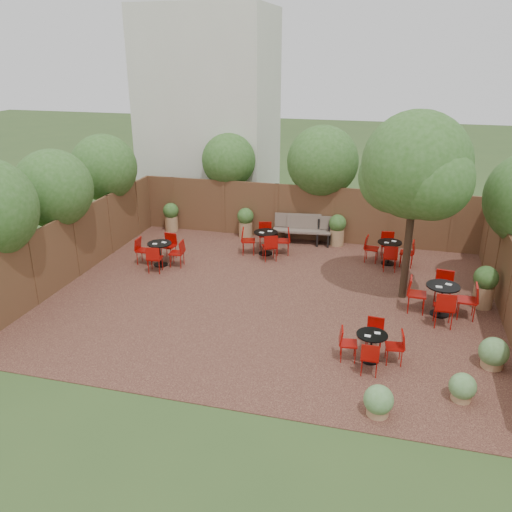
# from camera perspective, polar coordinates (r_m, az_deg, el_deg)

# --- Properties ---
(ground) EXTENTS (80.00, 80.00, 0.00)m
(ground) POSITION_cam_1_polar(r_m,az_deg,el_deg) (14.81, 1.65, -4.49)
(ground) COLOR #354F23
(ground) RESTS_ON ground
(courtyard_paving) EXTENTS (12.00, 10.00, 0.02)m
(courtyard_paving) POSITION_cam_1_polar(r_m,az_deg,el_deg) (14.81, 1.65, -4.46)
(courtyard_paving) COLOR #341815
(courtyard_paving) RESTS_ON ground
(fence_back) EXTENTS (12.00, 0.08, 2.00)m
(fence_back) POSITION_cam_1_polar(r_m,az_deg,el_deg) (19.04, 5.16, 4.61)
(fence_back) COLOR brown
(fence_back) RESTS_ON ground
(fence_left) EXTENTS (0.08, 10.00, 2.00)m
(fence_left) POSITION_cam_1_polar(r_m,az_deg,el_deg) (16.72, -18.75, 1.13)
(fence_left) COLOR brown
(fence_left) RESTS_ON ground
(fence_right) EXTENTS (0.08, 10.00, 2.00)m
(fence_right) POSITION_cam_1_polar(r_m,az_deg,el_deg) (14.40, 25.64, -3.14)
(fence_right) COLOR brown
(fence_right) RESTS_ON ground
(neighbour_building) EXTENTS (5.00, 4.00, 8.00)m
(neighbour_building) POSITION_cam_1_polar(r_m,az_deg,el_deg) (22.43, -4.95, 14.98)
(neighbour_building) COLOR beige
(neighbour_building) RESTS_ON ground
(overhang_foliage) EXTENTS (15.86, 10.64, 2.56)m
(overhang_foliage) POSITION_cam_1_polar(r_m,az_deg,el_deg) (16.44, -1.76, 8.18)
(overhang_foliage) COLOR #2D561C
(overhang_foliage) RESTS_ON ground
(courtyard_tree) EXTENTS (2.88, 2.79, 5.07)m
(courtyard_tree) POSITION_cam_1_polar(r_m,az_deg,el_deg) (14.26, 16.72, 8.71)
(courtyard_tree) COLOR black
(courtyard_tree) RESTS_ON courtyard_paving
(park_bench_left) EXTENTS (1.69, 0.74, 1.01)m
(park_bench_left) POSITION_cam_1_polar(r_m,az_deg,el_deg) (18.86, 4.42, 3.00)
(park_bench_left) COLOR brown
(park_bench_left) RESTS_ON courtyard_paving
(park_bench_right) EXTENTS (1.62, 0.69, 0.97)m
(park_bench_right) POSITION_cam_1_polar(r_m,az_deg,el_deg) (18.80, 5.65, 2.83)
(park_bench_right) COLOR brown
(park_bench_right) RESTS_ON courtyard_paving
(bistro_tables) EXTENTS (10.03, 7.39, 0.95)m
(bistro_tables) POSITION_cam_1_polar(r_m,az_deg,el_deg) (15.59, 6.96, -1.42)
(bistro_tables) COLOR black
(bistro_tables) RESTS_ON courtyard_paving
(planters) EXTENTS (11.16, 4.44, 1.16)m
(planters) POSITION_cam_1_polar(r_m,az_deg,el_deg) (17.79, 5.25, 2.10)
(planters) COLOR #9A744D
(planters) RESTS_ON courtyard_paving
(low_shrubs) EXTENTS (2.91, 2.88, 0.68)m
(low_shrubs) POSITION_cam_1_polar(r_m,az_deg,el_deg) (11.64, 20.32, -11.93)
(low_shrubs) COLOR #9A744D
(low_shrubs) RESTS_ON courtyard_paving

